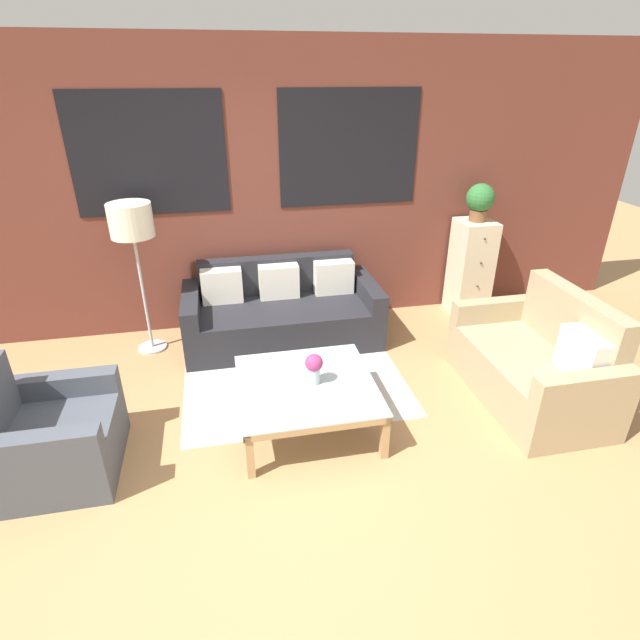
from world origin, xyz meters
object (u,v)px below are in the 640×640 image
(couch_dark, at_px, (282,313))
(potted_plant, at_px, (480,200))
(armchair_corner, at_px, (48,438))
(settee_vintage, at_px, (536,365))
(flower_vase, at_px, (314,367))
(drawer_cabinet, at_px, (470,268))
(coffee_table, at_px, (307,389))
(floor_lamp, at_px, (132,226))

(couch_dark, relative_size, potted_plant, 4.93)
(armchair_corner, bearing_deg, settee_vintage, 1.87)
(potted_plant, relative_size, flower_vase, 1.60)
(couch_dark, bearing_deg, drawer_cabinet, 5.43)
(flower_vase, bearing_deg, potted_plant, 38.36)
(armchair_corner, bearing_deg, coffee_table, 4.34)
(armchair_corner, bearing_deg, drawer_cabinet, 24.36)
(armchair_corner, bearing_deg, couch_dark, 41.23)
(armchair_corner, relative_size, flower_vase, 3.44)
(floor_lamp, xyz_separation_m, drawer_cabinet, (3.45, 0.15, -0.72))
(coffee_table, bearing_deg, floor_lamp, 130.98)
(couch_dark, relative_size, drawer_cabinet, 1.81)
(settee_vintage, height_order, drawer_cabinet, drawer_cabinet)
(coffee_table, distance_m, potted_plant, 2.87)
(settee_vintage, bearing_deg, flower_vase, 179.63)
(couch_dark, distance_m, flower_vase, 1.47)
(coffee_table, bearing_deg, potted_plant, 37.55)
(coffee_table, relative_size, potted_plant, 2.62)
(drawer_cabinet, bearing_deg, floor_lamp, -177.46)
(floor_lamp, distance_m, flower_vase, 2.15)
(couch_dark, distance_m, potted_plant, 2.37)
(couch_dark, height_order, coffee_table, couch_dark)
(couch_dark, distance_m, armchair_corner, 2.40)
(coffee_table, distance_m, floor_lamp, 2.18)
(armchair_corner, bearing_deg, flower_vase, 4.11)
(couch_dark, distance_m, coffee_table, 1.45)
(couch_dark, height_order, settee_vintage, settee_vintage)
(couch_dark, bearing_deg, coffee_table, -90.29)
(coffee_table, relative_size, flower_vase, 4.19)
(armchair_corner, bearing_deg, floor_lamp, 73.03)
(settee_vintage, relative_size, drawer_cabinet, 1.33)
(armchair_corner, height_order, drawer_cabinet, drawer_cabinet)
(flower_vase, bearing_deg, settee_vintage, -0.37)
(armchair_corner, distance_m, drawer_cabinet, 4.34)
(settee_vintage, distance_m, drawer_cabinet, 1.69)
(armchair_corner, xyz_separation_m, coffee_table, (1.80, 0.14, 0.06))
(couch_dark, distance_m, settee_vintage, 2.41)
(floor_lamp, bearing_deg, potted_plant, 2.54)
(floor_lamp, height_order, drawer_cabinet, floor_lamp)
(flower_vase, bearing_deg, drawer_cabinet, 38.36)
(settee_vintage, relative_size, potted_plant, 3.61)
(coffee_table, height_order, flower_vase, flower_vase)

